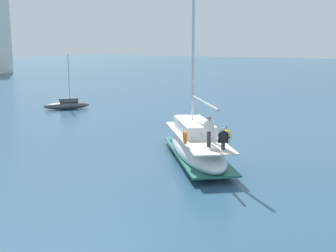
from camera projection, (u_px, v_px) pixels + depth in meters
The scene contains 4 objects.
ground_plane at pixel (193, 150), 27.54m from camera, with size 400.00×400.00×0.00m, color #284C66.
main_sailboat at pixel (196, 145), 25.04m from camera, with size 8.60×8.37×11.51m.
moored_sloop_near at pixel (67, 105), 44.96m from camera, with size 4.46×3.58×5.65m.
mooring_buoy at pixel (226, 134), 31.50m from camera, with size 0.67×0.67×0.93m.
Camera 1 is at (-22.83, -14.11, 6.56)m, focal length 46.43 mm.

